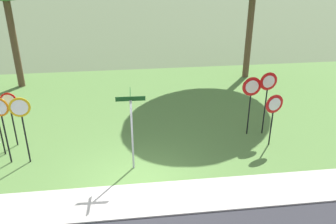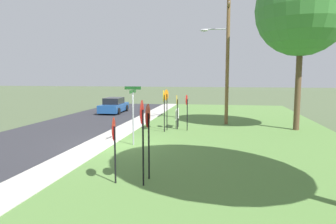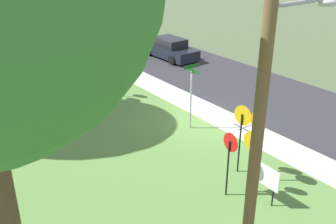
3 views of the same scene
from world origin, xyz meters
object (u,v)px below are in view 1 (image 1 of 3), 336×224
at_px(yield_sign_near_left, 274,109).
at_px(yield_sign_near_right, 251,92).
at_px(stop_sign_far_left, 22,116).
at_px(street_name_post, 132,124).
at_px(stop_sign_near_right, 10,108).
at_px(stop_sign_near_left, 1,117).
at_px(yield_sign_far_left, 268,89).

relative_size(yield_sign_near_left, yield_sign_near_right, 0.85).
height_order(stop_sign_far_left, street_name_post, street_name_post).
xyz_separation_m(stop_sign_near_right, stop_sign_far_left, (0.76, -1.30, 0.25)).
height_order(yield_sign_near_right, street_name_post, street_name_post).
bearing_deg(yield_sign_near_right, street_name_post, -159.93).
bearing_deg(yield_sign_near_left, street_name_post, 178.78).
relative_size(stop_sign_near_right, street_name_post, 0.77).
bearing_deg(stop_sign_near_left, street_name_post, -0.25).
distance_m(yield_sign_near_left, yield_sign_far_left, 1.03).
bearing_deg(street_name_post, yield_sign_far_left, 20.56).
distance_m(stop_sign_near_left, yield_sign_near_left, 9.67).
bearing_deg(yield_sign_near_left, stop_sign_near_right, 161.88).
bearing_deg(street_name_post, yield_sign_near_right, 23.17).
height_order(stop_sign_near_left, stop_sign_near_right, stop_sign_near_left).
xyz_separation_m(yield_sign_near_left, yield_sign_far_left, (0.07, 0.93, 0.43)).
relative_size(yield_sign_near_left, street_name_post, 0.74).
height_order(stop_sign_near_left, yield_sign_far_left, yield_sign_far_left).
bearing_deg(yield_sign_far_left, yield_sign_near_left, -99.94).
bearing_deg(yield_sign_far_left, yield_sign_near_right, 172.19).
distance_m(stop_sign_far_left, yield_sign_far_left, 9.13).
xyz_separation_m(stop_sign_near_left, yield_sign_near_right, (9.09, 1.01, 0.03)).
xyz_separation_m(stop_sign_near_right, street_name_post, (4.44, -2.12, 0.14)).
height_order(stop_sign_far_left, yield_sign_far_left, yield_sign_far_left).
relative_size(stop_sign_near_left, stop_sign_near_right, 1.14).
height_order(yield_sign_near_left, street_name_post, street_name_post).
xyz_separation_m(stop_sign_near_left, street_name_post, (4.35, -0.87, -0.11)).
bearing_deg(stop_sign_near_right, street_name_post, -21.94).
distance_m(yield_sign_far_left, street_name_post, 5.70).
bearing_deg(street_name_post, stop_sign_near_left, 170.18).
relative_size(stop_sign_near_right, yield_sign_near_left, 1.05).
xyz_separation_m(stop_sign_near_left, stop_sign_near_right, (-0.09, 1.25, -0.25)).
bearing_deg(yield_sign_near_left, yield_sign_near_right, 109.96).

